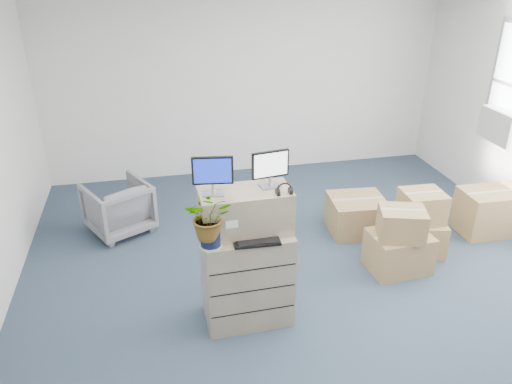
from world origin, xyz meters
TOP-DOWN VIEW (x-y plane):
  - ground at (0.00, 0.00)m, footprint 7.00×7.00m
  - wall_back at (0.00, 3.51)m, footprint 6.00×0.02m
  - ac_unit at (2.87, 1.40)m, footprint 0.24×0.60m
  - filing_cabinet_lower at (-0.71, -0.06)m, footprint 0.81×0.51m
  - filing_cabinet_upper at (-0.71, -0.01)m, footprint 0.81×0.42m
  - monitor_left at (-0.99, -0.02)m, footprint 0.35×0.16m
  - monitor_right at (-0.48, 0.02)m, footprint 0.34×0.15m
  - headphones at (-0.40, -0.15)m, footprint 0.14×0.02m
  - keyboard at (-0.66, -0.23)m, footprint 0.41×0.18m
  - mouse at (-0.41, -0.16)m, footprint 0.10×0.07m
  - water_bottle at (-0.62, 0.01)m, footprint 0.07×0.07m
  - phone_dock at (-0.74, 0.01)m, footprint 0.05×0.04m
  - external_drive at (-0.33, 0.08)m, footprint 0.21×0.17m
  - tissue_box at (-0.37, 0.02)m, footprint 0.24×0.15m
  - potted_plant at (-1.05, -0.21)m, footprint 0.46×0.49m
  - office_chair at (-1.94, 1.91)m, footprint 0.92×0.90m
  - cardboard_boxes at (1.55, 0.80)m, footprint 2.37×1.52m

SIDE VIEW (x-z plane):
  - ground at x=0.00m, z-range 0.00..0.00m
  - cardboard_boxes at x=1.55m, z-range -0.09..0.68m
  - office_chair at x=-1.94m, z-range 0.00..0.72m
  - filing_cabinet_lower at x=-0.71m, z-range 0.00..0.93m
  - keyboard at x=-0.66m, z-range 0.93..0.95m
  - mouse at x=-0.41m, z-range 0.93..0.96m
  - external_drive at x=-0.33m, z-range 0.93..0.99m
  - phone_dock at x=-0.74m, z-range 0.91..1.02m
  - tissue_box at x=-0.37m, z-range 0.99..1.07m
  - water_bottle at x=-0.62m, z-range 0.93..1.18m
  - filing_cabinet_upper at x=-0.71m, z-range 0.93..1.33m
  - potted_plant at x=-1.05m, z-range 0.96..1.37m
  - ac_unit at x=2.87m, z-range 1.00..1.40m
  - headphones at x=-0.40m, z-range 1.30..1.44m
  - wall_back at x=0.00m, z-range 0.00..2.80m
  - monitor_right at x=-0.48m, z-range 1.35..1.68m
  - monitor_left at x=-0.99m, z-range 1.35..1.69m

